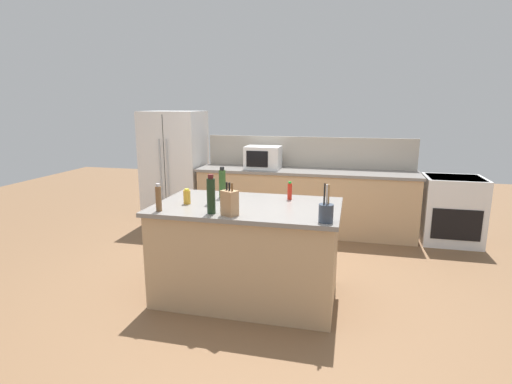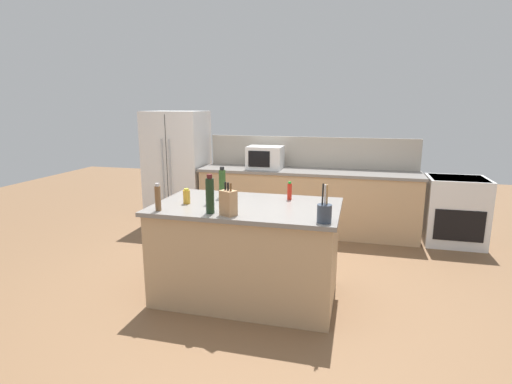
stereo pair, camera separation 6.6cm
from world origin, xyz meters
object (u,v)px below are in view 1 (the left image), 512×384
(utensil_crock, at_px, (326,212))
(pepper_grinder, at_px, (159,198))
(wine_bottle, at_px, (211,195))
(olive_oil_bottle, at_px, (222,183))
(range_oven, at_px, (452,210))
(dish_soap_bottle, at_px, (210,193))
(refrigerator, at_px, (175,168))
(knife_block, at_px, (230,203))
(microwave, at_px, (263,157))
(hot_sauce_bottle, at_px, (290,191))
(honey_jar, at_px, (187,197))

(utensil_crock, xyz_separation_m, pepper_grinder, (-1.49, -0.00, 0.04))
(wine_bottle, distance_m, olive_oil_bottle, 0.61)
(range_oven, height_order, wine_bottle, wine_bottle)
(dish_soap_bottle, bearing_deg, olive_oil_bottle, 84.80)
(refrigerator, relative_size, olive_oil_bottle, 5.55)
(pepper_grinder, distance_m, olive_oil_bottle, 0.75)
(refrigerator, relative_size, dish_soap_bottle, 7.45)
(knife_block, xyz_separation_m, wine_bottle, (-0.18, 0.03, 0.05))
(dish_soap_bottle, relative_size, olive_oil_bottle, 0.75)
(range_oven, height_order, microwave, microwave)
(dish_soap_bottle, bearing_deg, utensil_crock, -17.15)
(pepper_grinder, bearing_deg, dish_soap_bottle, 43.79)
(refrigerator, xyz_separation_m, range_oven, (4.12, -0.05, -0.42))
(range_oven, relative_size, hot_sauce_bottle, 4.97)
(hot_sauce_bottle, bearing_deg, olive_oil_bottle, -173.46)
(utensil_crock, height_order, hot_sauce_bottle, utensil_crock)
(utensil_crock, xyz_separation_m, wine_bottle, (-1.00, 0.03, 0.08))
(dish_soap_bottle, distance_m, hot_sauce_bottle, 0.80)
(pepper_grinder, bearing_deg, utensil_crock, 0.07)
(hot_sauce_bottle, height_order, pepper_grinder, pepper_grinder)
(refrigerator, distance_m, honey_jar, 2.65)
(range_oven, distance_m, pepper_grinder, 4.05)
(honey_jar, bearing_deg, refrigerator, 117.43)
(dish_soap_bottle, relative_size, honey_jar, 1.62)
(knife_block, relative_size, utensil_crock, 0.91)
(utensil_crock, distance_m, olive_oil_bottle, 1.27)
(refrigerator, bearing_deg, honey_jar, -62.57)
(refrigerator, xyz_separation_m, honey_jar, (1.22, -2.35, 0.12))
(microwave, height_order, hot_sauce_bottle, microwave)
(knife_block, xyz_separation_m, hot_sauce_bottle, (0.41, 0.71, -0.03))
(hot_sauce_bottle, xyz_separation_m, pepper_grinder, (-1.08, -0.72, 0.03))
(microwave, bearing_deg, honey_jar, -95.92)
(utensil_crock, xyz_separation_m, hot_sauce_bottle, (-0.41, 0.72, 0.00))
(range_oven, height_order, honey_jar, honey_jar)
(refrigerator, distance_m, hot_sauce_bottle, 2.91)
(olive_oil_bottle, bearing_deg, refrigerator, 126.05)
(wine_bottle, distance_m, dish_soap_bottle, 0.34)
(range_oven, bearing_deg, microwave, 180.00)
(microwave, bearing_deg, pepper_grinder, -98.24)
(range_oven, height_order, hot_sauce_bottle, hot_sauce_bottle)
(refrigerator, relative_size, hot_sauce_bottle, 9.62)
(range_oven, bearing_deg, olive_oil_bottle, -143.38)
(knife_block, bearing_deg, pepper_grinder, -151.34)
(range_oven, distance_m, wine_bottle, 3.68)
(refrigerator, distance_m, range_oven, 4.14)
(wine_bottle, height_order, pepper_grinder, wine_bottle)
(olive_oil_bottle, bearing_deg, dish_soap_bottle, -95.20)
(knife_block, bearing_deg, utensil_crock, 27.35)
(refrigerator, bearing_deg, pepper_grinder, -67.89)
(microwave, distance_m, pepper_grinder, 2.64)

